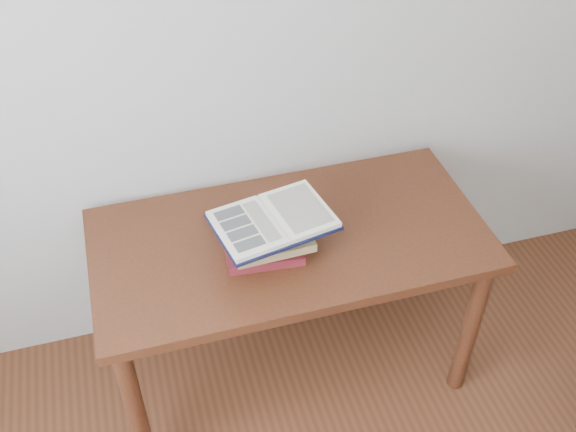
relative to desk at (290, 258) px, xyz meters
name	(u,v)px	position (x,y,z in m)	size (l,w,h in m)	color
desk	(290,258)	(0.00, 0.00, 0.00)	(1.29, 0.65, 0.69)	#4A2512
book_stack	(266,239)	(-0.09, -0.06, 0.16)	(0.27, 0.21, 0.13)	maroon
open_book	(273,220)	(-0.07, -0.06, 0.24)	(0.39, 0.31, 0.03)	black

